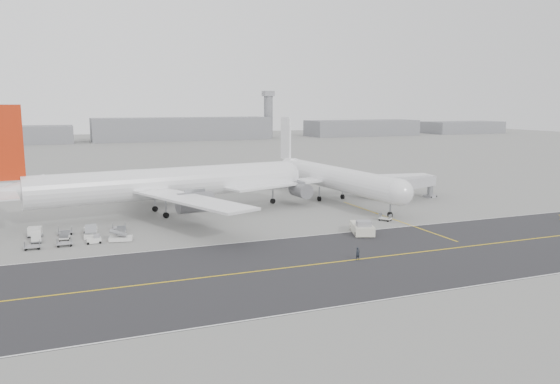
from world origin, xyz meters
name	(u,v)px	position (x,y,z in m)	size (l,w,h in m)	color
ground	(258,238)	(0.00, 0.00, 0.00)	(700.00, 700.00, 0.00)	gray
taxiway	(332,263)	(5.02, -17.98, 0.01)	(220.00, 59.00, 0.03)	#2C2C2F
horizon_buildings	(167,140)	(30.00, 260.00, 0.00)	(520.00, 28.00, 28.00)	gray
control_tower	(268,113)	(100.00, 265.00, 16.25)	(7.00, 7.00, 31.25)	gray
airliner_a	(161,184)	(-11.89, 25.77, 6.48)	(65.15, 64.06, 22.54)	white
airliner_b	(332,177)	(28.35, 28.05, 5.52)	(54.70, 55.51, 19.15)	white
pushback_tug	(362,228)	(18.05, -4.15, 1.08)	(5.49, 9.19, 2.62)	beige
jet_bridge	(414,184)	(46.65, 21.04, 3.89)	(14.84, 6.98, 5.58)	gray
gse_cluster	(79,239)	(-28.63, 10.27, 0.00)	(21.04, 15.97, 1.88)	gray
stray_dolly	(385,221)	(27.69, 3.67, 0.00)	(1.44, 2.34, 1.44)	silver
ground_crew_a	(358,254)	(9.17, -18.26, 0.96)	(0.70, 0.46, 1.93)	black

